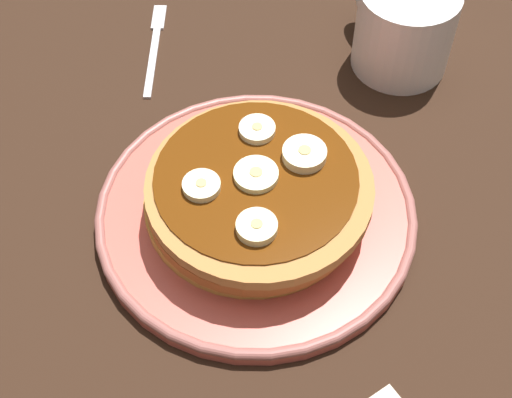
{
  "coord_description": "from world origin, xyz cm",
  "views": [
    {
      "loc": [
        -30.32,
        15.53,
        48.07
      ],
      "look_at": [
        0.0,
        0.0,
        2.62
      ],
      "focal_mm": 51.55,
      "sensor_mm": 36.0,
      "label": 1
    }
  ],
  "objects_px": {
    "banana_slice_3": "(303,152)",
    "fork": "(155,43)",
    "banana_slice_0": "(250,176)",
    "banana_slice_2": "(202,186)",
    "plate": "(256,213)",
    "coffee_mug": "(402,26)",
    "pancake_stack": "(253,193)",
    "banana_slice_4": "(257,227)",
    "banana_slice_1": "(257,130)"
  },
  "relations": [
    {
      "from": "pancake_stack",
      "to": "banana_slice_1",
      "type": "relative_size",
      "value": 6.36
    },
    {
      "from": "banana_slice_3",
      "to": "coffee_mug",
      "type": "height_order",
      "value": "coffee_mug"
    },
    {
      "from": "plate",
      "to": "banana_slice_1",
      "type": "relative_size",
      "value": 8.89
    },
    {
      "from": "banana_slice_0",
      "to": "banana_slice_2",
      "type": "relative_size",
      "value": 1.19
    },
    {
      "from": "banana_slice_4",
      "to": "banana_slice_1",
      "type": "bearing_deg",
      "value": -27.35
    },
    {
      "from": "pancake_stack",
      "to": "banana_slice_4",
      "type": "xyz_separation_m",
      "value": [
        -0.04,
        0.02,
        0.02
      ]
    },
    {
      "from": "banana_slice_2",
      "to": "coffee_mug",
      "type": "height_order",
      "value": "coffee_mug"
    },
    {
      "from": "banana_slice_3",
      "to": "fork",
      "type": "height_order",
      "value": "banana_slice_3"
    },
    {
      "from": "banana_slice_0",
      "to": "coffee_mug",
      "type": "bearing_deg",
      "value": -63.44
    },
    {
      "from": "banana_slice_1",
      "to": "fork",
      "type": "xyz_separation_m",
      "value": [
        0.19,
        0.01,
        -0.05
      ]
    },
    {
      "from": "banana_slice_1",
      "to": "banana_slice_4",
      "type": "height_order",
      "value": "banana_slice_4"
    },
    {
      "from": "banana_slice_0",
      "to": "banana_slice_2",
      "type": "bearing_deg",
      "value": 78.08
    },
    {
      "from": "fork",
      "to": "banana_slice_0",
      "type": "bearing_deg",
      "value": 177.15
    },
    {
      "from": "banana_slice_0",
      "to": "banana_slice_3",
      "type": "xyz_separation_m",
      "value": [
        0.0,
        -0.05,
        0.0
      ]
    },
    {
      "from": "banana_slice_0",
      "to": "fork",
      "type": "relative_size",
      "value": 0.28
    },
    {
      "from": "banana_slice_2",
      "to": "banana_slice_3",
      "type": "height_order",
      "value": "banana_slice_3"
    },
    {
      "from": "fork",
      "to": "banana_slice_2",
      "type": "bearing_deg",
      "value": 167.8
    },
    {
      "from": "banana_slice_3",
      "to": "banana_slice_0",
      "type": "bearing_deg",
      "value": 92.17
    },
    {
      "from": "banana_slice_0",
      "to": "fork",
      "type": "distance_m",
      "value": 0.23
    },
    {
      "from": "banana_slice_4",
      "to": "pancake_stack",
      "type": "bearing_deg",
      "value": -23.79
    },
    {
      "from": "plate",
      "to": "banana_slice_0",
      "type": "xyz_separation_m",
      "value": [
        0.0,
        0.0,
        0.05
      ]
    },
    {
      "from": "pancake_stack",
      "to": "banana_slice_3",
      "type": "distance_m",
      "value": 0.05
    },
    {
      "from": "plate",
      "to": "banana_slice_0",
      "type": "height_order",
      "value": "banana_slice_0"
    },
    {
      "from": "banana_slice_0",
      "to": "banana_slice_2",
      "type": "height_order",
      "value": "same"
    },
    {
      "from": "banana_slice_3",
      "to": "fork",
      "type": "relative_size",
      "value": 0.28
    },
    {
      "from": "plate",
      "to": "coffee_mug",
      "type": "xyz_separation_m",
      "value": [
        0.1,
        -0.2,
        0.03
      ]
    },
    {
      "from": "banana_slice_1",
      "to": "banana_slice_4",
      "type": "xyz_separation_m",
      "value": [
        -0.08,
        0.04,
        0.0
      ]
    },
    {
      "from": "banana_slice_3",
      "to": "banana_slice_1",
      "type": "bearing_deg",
      "value": 28.13
    },
    {
      "from": "pancake_stack",
      "to": "banana_slice_3",
      "type": "height_order",
      "value": "banana_slice_3"
    },
    {
      "from": "pancake_stack",
      "to": "coffee_mug",
      "type": "relative_size",
      "value": 1.49
    },
    {
      "from": "banana_slice_3",
      "to": "banana_slice_4",
      "type": "xyz_separation_m",
      "value": [
        -0.05,
        0.06,
        -0.0
      ]
    },
    {
      "from": "pancake_stack",
      "to": "banana_slice_0",
      "type": "distance_m",
      "value": 0.02
    },
    {
      "from": "plate",
      "to": "banana_slice_4",
      "type": "distance_m",
      "value": 0.07
    },
    {
      "from": "banana_slice_2",
      "to": "banana_slice_4",
      "type": "relative_size",
      "value": 0.95
    },
    {
      "from": "banana_slice_4",
      "to": "coffee_mug",
      "type": "xyz_separation_m",
      "value": [
        0.15,
        -0.22,
        -0.02
      ]
    },
    {
      "from": "coffee_mug",
      "to": "banana_slice_4",
      "type": "bearing_deg",
      "value": 123.29
    },
    {
      "from": "plate",
      "to": "banana_slice_3",
      "type": "distance_m",
      "value": 0.06
    },
    {
      "from": "plate",
      "to": "banana_slice_2",
      "type": "relative_size",
      "value": 8.98
    },
    {
      "from": "plate",
      "to": "banana_slice_2",
      "type": "height_order",
      "value": "banana_slice_2"
    },
    {
      "from": "plate",
      "to": "banana_slice_2",
      "type": "bearing_deg",
      "value": 78.0
    },
    {
      "from": "banana_slice_1",
      "to": "fork",
      "type": "relative_size",
      "value": 0.24
    },
    {
      "from": "banana_slice_2",
      "to": "banana_slice_3",
      "type": "relative_size",
      "value": 0.84
    },
    {
      "from": "plate",
      "to": "coffee_mug",
      "type": "relative_size",
      "value": 2.08
    },
    {
      "from": "banana_slice_0",
      "to": "coffee_mug",
      "type": "xyz_separation_m",
      "value": [
        0.1,
        -0.21,
        -0.01
      ]
    },
    {
      "from": "banana_slice_0",
      "to": "banana_slice_3",
      "type": "bearing_deg",
      "value": -87.83
    },
    {
      "from": "pancake_stack",
      "to": "fork",
      "type": "bearing_deg",
      "value": -2.29
    },
    {
      "from": "banana_slice_1",
      "to": "banana_slice_3",
      "type": "height_order",
      "value": "banana_slice_3"
    },
    {
      "from": "banana_slice_2",
      "to": "banana_slice_3",
      "type": "xyz_separation_m",
      "value": [
        -0.01,
        -0.08,
        0.0
      ]
    },
    {
      "from": "pancake_stack",
      "to": "banana_slice_2",
      "type": "height_order",
      "value": "banana_slice_2"
    },
    {
      "from": "banana_slice_3",
      "to": "banana_slice_4",
      "type": "distance_m",
      "value": 0.08
    }
  ]
}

